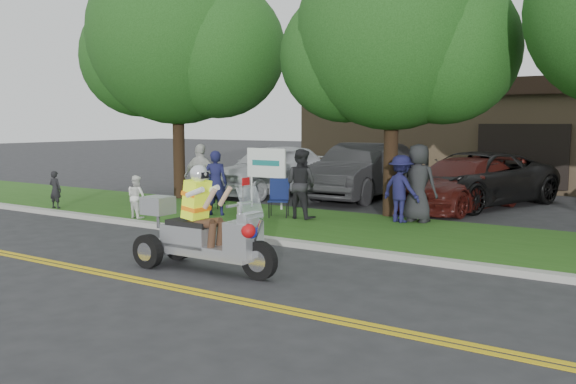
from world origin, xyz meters
The scene contains 23 objects.
ground centered at (0.00, 0.00, 0.00)m, with size 120.00×120.00×0.00m, color #28282B.
centerline_near centered at (0.00, -0.58, 0.01)m, with size 60.00×0.10×0.01m, color gold.
centerline_far centered at (0.00, -0.42, 0.01)m, with size 60.00×0.10×0.01m, color gold.
curb centered at (0.00, 3.05, 0.06)m, with size 60.00×0.25×0.12m, color #A8A89E.
grass_verge centered at (0.00, 5.20, 0.06)m, with size 60.00×4.00×0.10m, color #275416.
commercial_building centered at (2.00, 18.98, 2.01)m, with size 18.00×8.20×4.00m.
tree_left centered at (-6.44, 7.03, 4.85)m, with size 6.62×5.40×7.78m.
tree_mid centered at (0.55, 7.23, 4.43)m, with size 5.88×4.80×7.05m.
business_sign centered at (-2.90, 6.60, 1.26)m, with size 1.25×0.06×1.75m.
trike_scooter centered at (0.04, 0.56, 0.62)m, with size 2.69×0.90×1.76m.
lawn_chair_a centered at (-4.12, 5.68, 0.63)m, with size 0.61×0.62×0.92m.
lawn_chair_b centered at (-1.77, 5.56, 0.64)m, with size 0.68×0.69×0.95m.
spectator_adult_left centered at (-3.24, 4.85, 0.93)m, with size 0.60×0.39×1.65m, color #16173E.
spectator_adult_mid centered at (-1.15, 5.58, 0.96)m, with size 0.83×0.65×1.71m, color black.
spectator_adult_right centered at (-4.11, 5.29, 1.00)m, with size 1.04×0.43×1.78m, color silver.
spectator_chair_a centered at (1.13, 6.40, 0.90)m, with size 1.03×0.59×1.59m, color #181741.
spectator_chair_b centered at (1.45, 6.66, 1.03)m, with size 0.90×0.59×1.85m, color black.
child_left centered at (-7.73, 3.40, 0.62)m, with size 0.38×0.25×1.03m, color black.
child_right centered at (-4.57, 3.42, 0.63)m, with size 0.51×0.40×1.06m, color white.
parked_car_far_left centered at (-5.00, 9.94, 0.87)m, with size 2.06×5.11×1.74m, color silver.
parked_car_left centered at (-2.00, 10.70, 0.89)m, with size 1.88×5.39×1.78m, color #2A292C.
parked_car_mid centered at (1.50, 10.94, 0.79)m, with size 2.63×5.70×1.58m, color black.
parked_car_right centered at (1.40, 9.99, 0.72)m, with size 2.02×4.97×1.44m, color #451410.
Camera 1 is at (6.69, -7.00, 2.46)m, focal length 38.00 mm.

